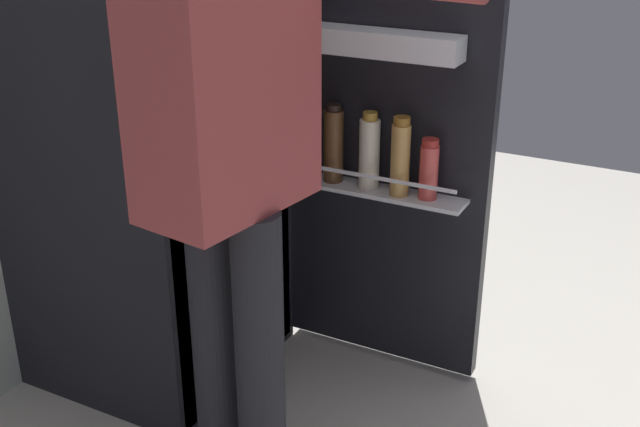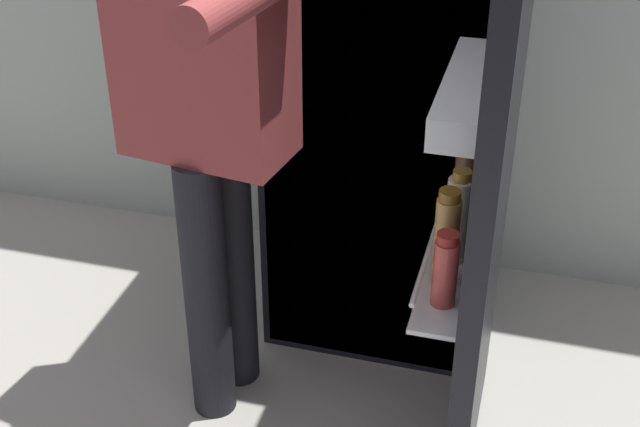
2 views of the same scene
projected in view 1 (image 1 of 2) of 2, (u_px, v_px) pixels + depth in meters
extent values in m
plane|color=#B7B2A8|center=(313.00, 405.00, 2.38)|extent=(5.11, 5.11, 0.00)
cube|color=black|center=(140.00, 100.00, 2.26)|extent=(0.64, 0.62, 1.75)
cube|color=white|center=(230.00, 114.00, 2.13)|extent=(0.60, 0.01, 1.71)
cube|color=white|center=(215.00, 107.00, 2.15)|extent=(0.56, 0.09, 0.01)
cube|color=black|center=(389.00, 96.00, 2.27)|extent=(0.05, 0.64, 1.71)
cube|color=white|center=(376.00, 191.00, 2.32)|extent=(0.11, 0.54, 0.01)
cylinder|color=silver|center=(370.00, 177.00, 2.26)|extent=(0.01, 0.52, 0.01)
cube|color=white|center=(380.00, 43.00, 2.15)|extent=(0.10, 0.46, 0.07)
cylinder|color=#DB4C47|center=(429.00, 173.00, 2.22)|extent=(0.05, 0.05, 0.16)
cylinder|color=#B22D28|center=(430.00, 143.00, 2.19)|extent=(0.05, 0.05, 0.02)
cylinder|color=#EDE5CC|center=(369.00, 154.00, 2.29)|extent=(0.06, 0.06, 0.21)
cylinder|color=#B78933|center=(370.00, 116.00, 2.24)|extent=(0.04, 0.04, 0.02)
cylinder|color=brown|center=(333.00, 146.00, 2.34)|extent=(0.06, 0.06, 0.22)
cylinder|color=black|center=(334.00, 107.00, 2.29)|extent=(0.05, 0.05, 0.02)
cylinder|color=tan|center=(400.00, 160.00, 2.24)|extent=(0.06, 0.06, 0.21)
cylinder|color=#996623|center=(402.00, 121.00, 2.19)|extent=(0.05, 0.05, 0.02)
cylinder|color=black|center=(216.00, 343.00, 1.98)|extent=(0.12, 0.12, 0.78)
cylinder|color=black|center=(260.00, 362.00, 1.90)|extent=(0.12, 0.12, 0.78)
cube|color=#9E3D3D|center=(224.00, 86.00, 1.67)|extent=(0.43, 0.28, 0.55)
cylinder|color=#9E3D3D|center=(159.00, 83.00, 1.79)|extent=(0.08, 0.08, 0.52)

